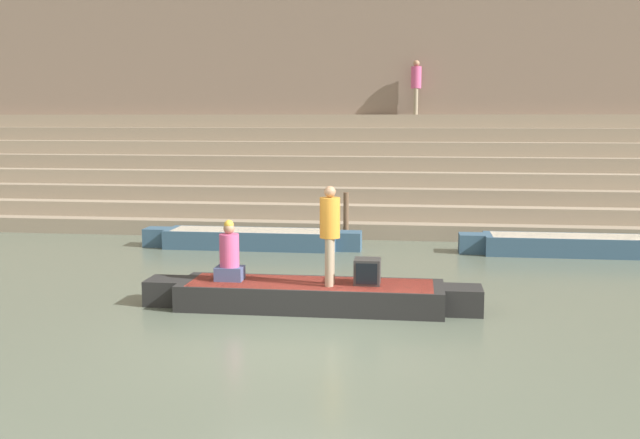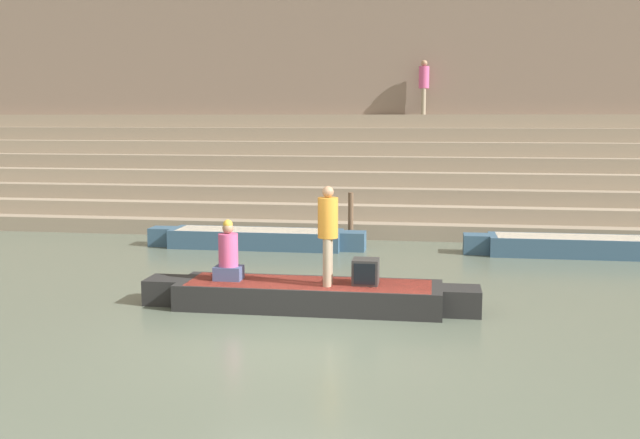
% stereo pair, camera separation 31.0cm
% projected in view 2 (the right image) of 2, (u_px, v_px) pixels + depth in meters
% --- Properties ---
extents(ground_plane, '(120.00, 120.00, 0.00)m').
position_uv_depth(ground_plane, '(292.00, 337.00, 10.88)').
color(ground_plane, '#566051').
extents(ghat_steps, '(36.00, 4.68, 3.24)m').
position_uv_depth(ghat_steps, '(366.00, 185.00, 22.23)').
color(ghat_steps, gray).
rests_on(ghat_steps, ground).
extents(back_wall, '(34.20, 1.28, 8.73)m').
position_uv_depth(back_wall, '(374.00, 80.00, 23.99)').
color(back_wall, '#7F6B5B').
rests_on(back_wall, ground).
extents(rowboat_main, '(5.63, 1.30, 0.43)m').
position_uv_depth(rowboat_main, '(309.00, 294.00, 12.48)').
color(rowboat_main, black).
rests_on(rowboat_main, ground).
extents(person_standing, '(0.33, 0.33, 1.64)m').
position_uv_depth(person_standing, '(328.00, 228.00, 12.14)').
color(person_standing, gray).
rests_on(person_standing, rowboat_main).
extents(person_rowing, '(0.46, 0.36, 1.03)m').
position_uv_depth(person_rowing, '(228.00, 256.00, 12.64)').
color(person_rowing, '#3D4C75').
rests_on(person_rowing, rowboat_main).
extents(tv_set, '(0.43, 0.42, 0.42)m').
position_uv_depth(tv_set, '(366.00, 272.00, 12.31)').
color(tv_set, '#2D2D2D').
rests_on(tv_set, rowboat_main).
extents(moored_boat_shore, '(5.35, 1.03, 0.45)m').
position_uv_depth(moored_boat_shore, '(582.00, 246.00, 17.13)').
color(moored_boat_shore, '#33516B').
rests_on(moored_boat_shore, ground).
extents(moored_boat_distant, '(5.34, 1.03, 0.45)m').
position_uv_depth(moored_boat_distant, '(256.00, 238.00, 18.23)').
color(moored_boat_distant, '#33516B').
rests_on(moored_boat_distant, ground).
extents(mooring_post, '(0.13, 0.13, 1.32)m').
position_uv_depth(mooring_post, '(351.00, 219.00, 18.54)').
color(mooring_post, brown).
rests_on(mooring_post, ground).
extents(person_on_steps, '(0.32, 0.32, 1.65)m').
position_uv_depth(person_on_steps, '(424.00, 83.00, 22.90)').
color(person_on_steps, gray).
rests_on(person_on_steps, ghat_steps).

